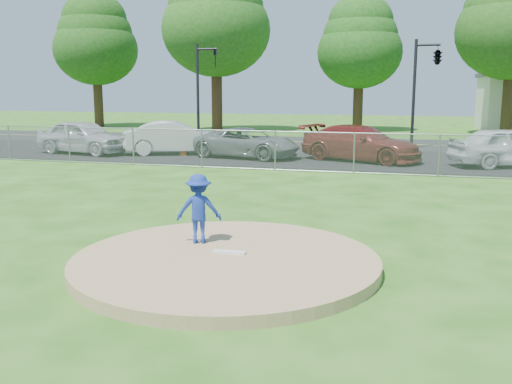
{
  "coord_description": "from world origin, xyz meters",
  "views": [
    {
      "loc": [
        3.08,
        -9.16,
        3.11
      ],
      "look_at": [
        0.0,
        2.0,
        1.0
      ],
      "focal_mm": 40.0,
      "sensor_mm": 36.0,
      "label": 1
    }
  ],
  "objects_px": {
    "traffic_signal_left": "(202,84)",
    "tree_left": "(216,16)",
    "pitcher": "(199,209)",
    "tree_far_left": "(95,39)",
    "parked_car_silver": "(83,137)",
    "parked_car_gray": "(247,143)",
    "parked_car_white": "(175,138)",
    "traffic_signal_center": "(435,59)",
    "tree_center": "(360,42)",
    "traffic_cone": "(183,148)",
    "parked_car_darkred": "(361,143)",
    "parked_car_pearl": "(509,147)"
  },
  "relations": [
    {
      "from": "pitcher",
      "to": "tree_far_left",
      "type": "bearing_deg",
      "value": -73.35
    },
    {
      "from": "tree_left",
      "to": "parked_car_gray",
      "type": "distance_m",
      "value": 18.46
    },
    {
      "from": "parked_car_darkred",
      "to": "tree_center",
      "type": "bearing_deg",
      "value": 27.29
    },
    {
      "from": "tree_center",
      "to": "pitcher",
      "type": "relative_size",
      "value": 7.46
    },
    {
      "from": "tree_far_left",
      "to": "traffic_cone",
      "type": "height_order",
      "value": "tree_far_left"
    },
    {
      "from": "tree_center",
      "to": "traffic_signal_left",
      "type": "xyz_separation_m",
      "value": [
        -7.76,
        -12.0,
        -3.11
      ]
    },
    {
      "from": "traffic_signal_center",
      "to": "parked_car_gray",
      "type": "height_order",
      "value": "traffic_signal_center"
    },
    {
      "from": "tree_left",
      "to": "parked_car_white",
      "type": "distance_m",
      "value": 17.0
    },
    {
      "from": "parked_car_silver",
      "to": "parked_car_gray",
      "type": "relative_size",
      "value": 0.98
    },
    {
      "from": "tree_left",
      "to": "traffic_signal_center",
      "type": "relative_size",
      "value": 2.24
    },
    {
      "from": "traffic_signal_center",
      "to": "pitcher",
      "type": "relative_size",
      "value": 4.24
    },
    {
      "from": "traffic_signal_center",
      "to": "pitcher",
      "type": "bearing_deg",
      "value": -102.59
    },
    {
      "from": "traffic_signal_center",
      "to": "tree_far_left",
      "type": "bearing_deg",
      "value": 157.04
    },
    {
      "from": "parked_car_gray",
      "to": "parked_car_pearl",
      "type": "relative_size",
      "value": 1.03
    },
    {
      "from": "parked_car_white",
      "to": "traffic_signal_center",
      "type": "bearing_deg",
      "value": -84.96
    },
    {
      "from": "traffic_cone",
      "to": "parked_car_silver",
      "type": "height_order",
      "value": "parked_car_silver"
    },
    {
      "from": "parked_car_gray",
      "to": "parked_car_darkred",
      "type": "distance_m",
      "value": 5.07
    },
    {
      "from": "traffic_signal_center",
      "to": "parked_car_white",
      "type": "distance_m",
      "value": 13.81
    },
    {
      "from": "parked_car_silver",
      "to": "parked_car_pearl",
      "type": "height_order",
      "value": "parked_car_silver"
    },
    {
      "from": "pitcher",
      "to": "tree_center",
      "type": "bearing_deg",
      "value": -106.31
    },
    {
      "from": "traffic_signal_left",
      "to": "tree_left",
      "type": "bearing_deg",
      "value": 103.96
    },
    {
      "from": "parked_car_gray",
      "to": "parked_car_pearl",
      "type": "distance_m",
      "value": 10.98
    },
    {
      "from": "tree_center",
      "to": "parked_car_pearl",
      "type": "height_order",
      "value": "tree_center"
    },
    {
      "from": "traffic_signal_left",
      "to": "pitcher",
      "type": "xyz_separation_m",
      "value": [
        7.98,
        -21.26,
        -2.5
      ]
    },
    {
      "from": "parked_car_darkred",
      "to": "tree_far_left",
      "type": "bearing_deg",
      "value": 74.39
    },
    {
      "from": "tree_left",
      "to": "pitcher",
      "type": "relative_size",
      "value": 9.49
    },
    {
      "from": "tree_left",
      "to": "traffic_signal_center",
      "type": "xyz_separation_m",
      "value": [
        14.97,
        -9.0,
        -3.63
      ]
    },
    {
      "from": "traffic_signal_center",
      "to": "parked_car_silver",
      "type": "distance_m",
      "value": 18.02
    },
    {
      "from": "traffic_signal_center",
      "to": "parked_car_pearl",
      "type": "relative_size",
      "value": 1.2
    },
    {
      "from": "tree_left",
      "to": "traffic_signal_center",
      "type": "height_order",
      "value": "tree_left"
    },
    {
      "from": "parked_car_gray",
      "to": "traffic_signal_left",
      "type": "bearing_deg",
      "value": 48.24
    },
    {
      "from": "tree_far_left",
      "to": "parked_car_silver",
      "type": "xyz_separation_m",
      "value": [
        9.77,
        -17.94,
        -6.24
      ]
    },
    {
      "from": "tree_center",
      "to": "parked_car_silver",
      "type": "height_order",
      "value": "tree_center"
    },
    {
      "from": "tree_left",
      "to": "parked_car_darkred",
      "type": "bearing_deg",
      "value": -51.97
    },
    {
      "from": "traffic_cone",
      "to": "parked_car_darkred",
      "type": "relative_size",
      "value": 0.14
    },
    {
      "from": "tree_center",
      "to": "parked_car_darkred",
      "type": "xyz_separation_m",
      "value": [
        1.9,
        -18.22,
        -5.69
      ]
    },
    {
      "from": "tree_center",
      "to": "parked_car_silver",
      "type": "relative_size",
      "value": 2.07
    },
    {
      "from": "traffic_signal_center",
      "to": "tree_left",
      "type": "bearing_deg",
      "value": 148.98
    },
    {
      "from": "tree_far_left",
      "to": "tree_left",
      "type": "relative_size",
      "value": 0.86
    },
    {
      "from": "traffic_signal_left",
      "to": "traffic_cone",
      "type": "height_order",
      "value": "traffic_signal_left"
    },
    {
      "from": "pitcher",
      "to": "parked_car_pearl",
      "type": "distance_m",
      "value": 16.57
    },
    {
      "from": "parked_car_silver",
      "to": "parked_car_pearl",
      "type": "relative_size",
      "value": 1.01
    },
    {
      "from": "traffic_signal_center",
      "to": "parked_car_gray",
      "type": "bearing_deg",
      "value": -141.82
    },
    {
      "from": "traffic_cone",
      "to": "traffic_signal_center",
      "type": "bearing_deg",
      "value": 29.27
    },
    {
      "from": "traffic_cone",
      "to": "parked_car_silver",
      "type": "relative_size",
      "value": 0.15
    },
    {
      "from": "traffic_signal_left",
      "to": "pitcher",
      "type": "bearing_deg",
      "value": -69.42
    },
    {
      "from": "traffic_signal_left",
      "to": "parked_car_silver",
      "type": "xyz_separation_m",
      "value": [
        -3.47,
        -6.94,
        -2.54
      ]
    },
    {
      "from": "tree_far_left",
      "to": "parked_car_darkred",
      "type": "relative_size",
      "value": 2.03
    },
    {
      "from": "traffic_signal_left",
      "to": "parked_car_silver",
      "type": "bearing_deg",
      "value": -116.54
    },
    {
      "from": "tree_left",
      "to": "parked_car_silver",
      "type": "bearing_deg",
      "value": -94.41
    }
  ]
}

